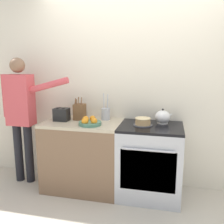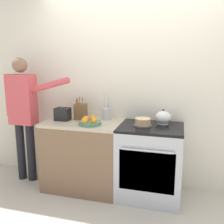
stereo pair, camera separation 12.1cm
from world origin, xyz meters
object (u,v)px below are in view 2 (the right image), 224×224
(utensil_crock, at_px, (107,113))
(person_baker, at_px, (24,109))
(tea_kettle, at_px, (163,117))
(fruit_bowl, at_px, (90,122))
(layer_cake, at_px, (143,122))
(toaster, at_px, (63,114))
(knife_block, at_px, (81,111))
(stove_range, at_px, (150,162))

(utensil_crock, xyz_separation_m, person_baker, (-1.10, -0.19, 0.04))
(tea_kettle, distance_m, fruit_bowl, 0.89)
(layer_cake, xyz_separation_m, toaster, (-1.03, 0.00, 0.04))
(fruit_bowl, height_order, toaster, toaster)
(person_baker, bearing_deg, knife_block, -3.18)
(knife_block, bearing_deg, toaster, -149.76)
(tea_kettle, height_order, knife_block, knife_block)
(utensil_crock, bearing_deg, layer_cake, -20.42)
(toaster, distance_m, person_baker, 0.57)
(stove_range, xyz_separation_m, knife_block, (-0.93, 0.12, 0.55))
(tea_kettle, bearing_deg, stove_range, -129.58)
(person_baker, bearing_deg, utensil_crock, -2.46)
(tea_kettle, height_order, utensil_crock, utensil_crock)
(stove_range, relative_size, toaster, 4.40)
(fruit_bowl, xyz_separation_m, person_baker, (-0.98, 0.12, 0.08))
(knife_block, distance_m, fruit_bowl, 0.34)
(layer_cake, relative_size, tea_kettle, 0.99)
(utensil_crock, distance_m, fruit_bowl, 0.34)
(toaster, bearing_deg, person_baker, -179.23)
(stove_range, relative_size, layer_cake, 3.89)
(knife_block, bearing_deg, fruit_bowl, -49.10)
(knife_block, xyz_separation_m, person_baker, (-0.77, -0.12, 0.01))
(fruit_bowl, bearing_deg, utensil_crock, 69.84)
(stove_range, xyz_separation_m, tea_kettle, (0.13, 0.15, 0.52))
(tea_kettle, distance_m, toaster, 1.27)
(toaster, bearing_deg, stove_range, -0.11)
(tea_kettle, xyz_separation_m, toaster, (-1.26, -0.15, 0.00))
(stove_range, xyz_separation_m, toaster, (-1.13, 0.00, 0.52))
(knife_block, relative_size, person_baker, 0.18)
(stove_range, relative_size, tea_kettle, 3.86)
(fruit_bowl, bearing_deg, person_baker, 172.76)
(layer_cake, distance_m, toaster, 1.04)
(person_baker, bearing_deg, stove_range, -12.21)
(knife_block, xyz_separation_m, fruit_bowl, (0.22, -0.25, -0.07))
(layer_cake, distance_m, utensil_crock, 0.54)
(layer_cake, bearing_deg, person_baker, -179.77)
(layer_cake, xyz_separation_m, person_baker, (-1.60, -0.01, 0.08))
(knife_block, bearing_deg, tea_kettle, 1.92)
(tea_kettle, relative_size, toaster, 1.14)
(layer_cake, distance_m, knife_block, 0.84)
(knife_block, relative_size, toaster, 1.49)
(tea_kettle, height_order, toaster, tea_kettle)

